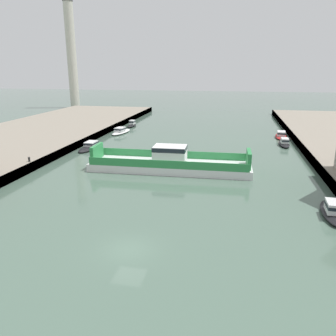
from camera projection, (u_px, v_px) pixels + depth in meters
ground_plane at (128, 249)px, 27.54m from camera, size 400.00×400.00×0.00m
chain_ferry at (170, 163)px, 48.62m from camera, size 22.99×6.30×3.57m
moored_boat_near_left at (281, 135)px, 71.75m from camera, size 2.98×7.72×1.40m
moored_boat_near_right at (121, 131)px, 76.36m from camera, size 3.36×8.00×1.40m
moored_boat_mid_left at (284, 143)px, 64.34m from camera, size 1.98×6.47×1.48m
moored_boat_mid_right at (132, 124)px, 85.01m from camera, size 1.88×4.90×1.61m
moored_boat_far_left at (332, 210)px, 33.63m from camera, size 2.35×6.65×1.64m
moored_boat_far_right at (90, 146)px, 61.87m from camera, size 2.68×7.74×1.24m
bollard_left_far at (29, 159)px, 48.26m from camera, size 0.32×0.32×0.71m
smokestack_distant_a at (71, 51)px, 120.55m from camera, size 3.56×3.56×38.05m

